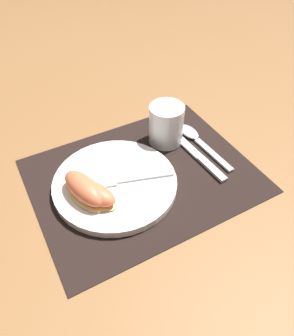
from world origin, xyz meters
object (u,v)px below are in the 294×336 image
Objects in this scene: spoon at (195,137)px; citrus_wedge_1 at (93,194)px; plate at (115,183)px; knife at (196,154)px; juice_glass at (166,126)px; fork at (120,180)px; citrus_wedge_0 at (84,189)px.

citrus_wedge_1 is (-0.29, -0.07, 0.03)m from spoon.
plate reaches higher than knife.
knife is at bearing -65.93° from juice_glass.
juice_glass is 0.24m from citrus_wedge_1.
fork is at bearing -152.33° from juice_glass.
spoon is at bearing 56.89° from knife.
citrus_wedge_0 is 0.02m from citrus_wedge_1.
citrus_wedge_0 reaches higher than spoon.
juice_glass reaches higher than citrus_wedge_1.
citrus_wedge_0 is at bearing -177.84° from fork.
knife is at bearing 5.37° from citrus_wedge_1.
fork reaches higher than spoon.
spoon is at bearing -24.91° from juice_glass.
fork is at bearing -178.27° from knife.
juice_glass is at bearing 20.09° from citrus_wedge_0.
knife is (0.03, -0.08, -0.04)m from juice_glass.
citrus_wedge_1 is (-0.22, -0.10, -0.01)m from juice_glass.
knife is 0.06m from spoon.
juice_glass is at bearing 27.67° from fork.
citrus_wedge_0 is at bearing -159.91° from juice_glass.
juice_glass is 0.84× the size of citrus_wedge_1.
plate is 2.25× the size of citrus_wedge_1.
knife is at bearing -123.11° from spoon.
citrus_wedge_0 is (-0.27, -0.01, 0.03)m from knife.
plate is 2.69× the size of juice_glass.
plate is 0.20m from knife.
fork is (0.01, -0.01, 0.01)m from plate.
plate is 0.24m from spoon.
spoon is at bearing 13.29° from fork.
plate is 1.35× the size of fork.
plate is 0.02m from fork.
juice_glass is 0.18m from fork.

